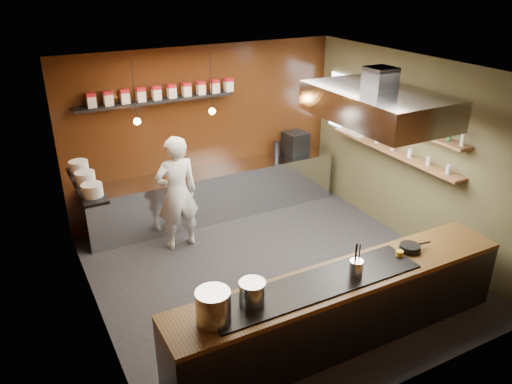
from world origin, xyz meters
TOP-DOWN VIEW (x-y plane):
  - floor at (0.00, 0.00)m, footprint 5.00×5.00m
  - back_wall at (0.00, 2.50)m, footprint 5.00×0.00m
  - left_wall at (-2.50, 0.00)m, footprint 0.00×5.00m
  - right_wall at (2.50, 0.00)m, footprint 0.00×5.00m
  - ceiling at (0.00, 0.00)m, footprint 5.00×5.00m
  - window_pane at (2.45, 1.70)m, footprint 0.00×1.00m
  - prep_counter at (0.00, 2.17)m, footprint 4.60×0.65m
  - pass_counter at (-0.00, -1.60)m, footprint 4.40×0.72m
  - tin_shelf at (-0.90, 2.36)m, footprint 2.60×0.26m
  - plate_shelf at (-2.34, 1.00)m, footprint 0.30×1.40m
  - bottle_shelf_upper at (2.34, 0.30)m, footprint 0.26×2.80m
  - bottle_shelf_lower at (2.34, 0.30)m, footprint 0.26×2.80m
  - extractor_hood at (1.30, -0.40)m, footprint 1.20×2.00m
  - pendant_left at (-1.40, 1.70)m, footprint 0.10×0.10m
  - pendant_right at (-0.20, 1.70)m, footprint 0.10×0.10m
  - storage_tins at (-0.75, 2.36)m, footprint 2.43×0.13m
  - plate_stacks at (-2.34, 1.00)m, footprint 0.26×1.16m
  - bottles at (2.34, 0.30)m, footprint 0.06×2.66m
  - wine_glasses at (2.34, 0.30)m, footprint 0.07×2.37m
  - stockpot_large at (-1.68, -1.64)m, footprint 0.42×0.42m
  - stockpot_small at (-1.20, -1.58)m, footprint 0.38×0.38m
  - utensil_crock at (0.08, -1.68)m, footprint 0.18×0.18m
  - frying_pan at (1.05, -1.53)m, footprint 0.44×0.27m
  - butter_jar at (0.83, -1.58)m, footprint 0.10×0.10m
  - espresso_machine at (1.73, 2.25)m, footprint 0.44×0.42m
  - chef at (-0.96, 1.45)m, footprint 0.69×0.45m

SIDE VIEW (x-z plane):
  - floor at x=0.00m, z-range 0.00..0.00m
  - prep_counter at x=0.00m, z-range 0.00..0.90m
  - pass_counter at x=0.00m, z-range 0.00..0.94m
  - chef at x=-0.96m, z-range 0.00..1.88m
  - butter_jar at x=0.83m, z-range 0.92..1.00m
  - frying_pan at x=1.05m, z-range 0.94..1.01m
  - utensil_crock at x=0.08m, z-range 0.94..1.14m
  - stockpot_small at x=-1.20m, z-range 0.94..1.21m
  - espresso_machine at x=1.73m, z-range 0.90..1.31m
  - stockpot_large at x=-1.68m, z-range 0.94..1.29m
  - bottle_shelf_lower at x=2.34m, z-range 1.43..1.47m
  - back_wall at x=0.00m, z-range -1.00..4.00m
  - left_wall at x=-2.50m, z-range -1.00..4.00m
  - right_wall at x=2.50m, z-range -1.00..4.00m
  - wine_glasses at x=2.34m, z-range 1.47..1.60m
  - plate_shelf at x=-2.34m, z-range 1.53..1.57m
  - plate_stacks at x=-2.34m, z-range 1.57..1.73m
  - window_pane at x=2.45m, z-range 1.40..2.40m
  - bottle_shelf_upper at x=2.34m, z-range 1.90..1.94m
  - bottles at x=2.34m, z-range 1.94..2.18m
  - pendant_left at x=-1.40m, z-range 1.68..2.63m
  - pendant_right at x=-0.20m, z-range 1.68..2.63m
  - tin_shelf at x=-0.90m, z-range 2.18..2.22m
  - storage_tins at x=-0.75m, z-range 2.22..2.44m
  - extractor_hood at x=1.30m, z-range 2.15..2.87m
  - ceiling at x=0.00m, z-range 3.00..3.00m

